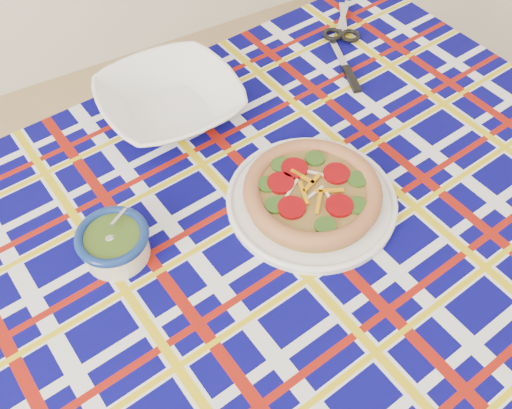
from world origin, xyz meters
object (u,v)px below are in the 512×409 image
dining_table (236,273)px  serving_bowl (170,102)px  pesto_bowl (114,242)px  main_focaccia_plate (312,192)px

dining_table → serving_bowl: 0.38m
serving_bowl → dining_table: bearing=-97.2°
pesto_bowl → serving_bowl: pesto_bowl is taller
pesto_bowl → serving_bowl: size_ratio=0.43×
dining_table → main_focaccia_plate: size_ratio=5.27×
main_focaccia_plate → serving_bowl: 0.36m
dining_table → main_focaccia_plate: bearing=0.3°
dining_table → pesto_bowl: bearing=145.8°
pesto_bowl → serving_bowl: 0.35m
dining_table → serving_bowl: size_ratio=5.95×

